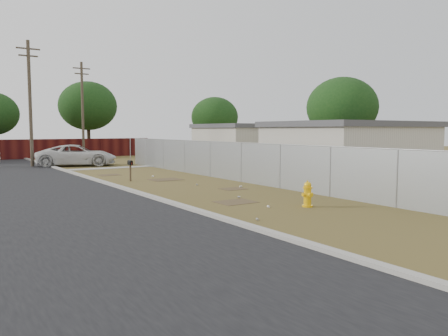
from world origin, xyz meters
TOP-DOWN VIEW (x-y plane):
  - ground at (0.00, 0.00)m, footprint 120.00×120.00m
  - street at (-6.76, 8.05)m, footprint 15.10×60.00m
  - chainlink_fence at (3.12, 1.03)m, footprint 0.10×27.06m
  - utility_poles at (-3.67, 20.67)m, footprint 12.60×8.24m
  - houses at (9.70, 3.13)m, footprint 9.30×17.24m
  - horizon_trees at (0.84, 23.56)m, footprint 33.32×31.94m
  - fire_hydrant at (0.71, -7.18)m, footprint 0.42×0.43m
  - mailbox at (-1.51, 3.42)m, footprint 0.18×0.47m
  - pickup_truck at (-1.15, 14.77)m, footprint 6.18×4.38m
  - scattered_litter at (-0.04, -2.66)m, footprint 4.08×12.85m

SIDE VIEW (x-z plane):
  - ground at x=0.00m, z-range 0.00..0.00m
  - street at x=-6.76m, z-range -0.04..0.08m
  - scattered_litter at x=-0.04m, z-range 0.01..0.08m
  - fire_hydrant at x=0.71m, z-range -0.03..0.89m
  - pickup_truck at x=-1.15m, z-range 0.00..1.57m
  - chainlink_fence at x=3.12m, z-range -0.21..1.81m
  - mailbox at x=-1.51m, z-range 0.32..1.41m
  - houses at x=9.70m, z-range 0.01..3.11m
  - horizon_trees at x=0.84m, z-range 0.74..8.52m
  - utility_poles at x=-3.67m, z-range 0.19..9.19m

